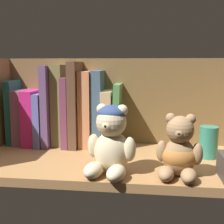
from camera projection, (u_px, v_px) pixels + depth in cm
name	position (u px, v px, depth cm)	size (l,w,h in cm)	color
shelf_board	(128.00, 163.00, 74.76)	(73.98, 30.92, 2.00)	#9E7042
shelf_back_panel	(132.00, 105.00, 88.51)	(76.38, 1.20, 26.96)	brown
book_0	(15.00, 112.00, 89.49)	(1.89, 10.56, 18.63)	#1C5C55
book_1	(24.00, 116.00, 89.39)	(2.96, 11.78, 15.94)	#814E66
book_2	(35.00, 117.00, 88.97)	(3.43, 13.88, 15.89)	#C62371
book_3	(44.00, 118.00, 88.68)	(1.93, 14.72, 15.15)	#6063B1
book_4	(51.00, 105.00, 87.80)	(2.03, 14.12, 22.91)	#664874
book_5	(61.00, 105.00, 87.43)	(3.16, 9.88, 23.16)	olive
book_6	(70.00, 111.00, 87.38)	(1.84, 13.93, 19.72)	#703853
book_7	(77.00, 104.00, 86.75)	(2.35, 14.48, 23.99)	brown
book_8	(88.00, 108.00, 86.60)	(3.28, 11.88, 21.36)	tan
book_9	(99.00, 108.00, 86.19)	(2.74, 10.89, 21.53)	#405970
book_10	(109.00, 118.00, 86.27)	(2.84, 12.86, 15.96)	tan
book_11	(118.00, 115.00, 85.81)	(1.74, 12.14, 17.91)	#4A8449
teddy_bear_larger	(111.00, 141.00, 63.86)	(11.41, 11.75, 15.04)	beige
teddy_bear_smaller	(179.00, 152.00, 62.71)	(9.86, 10.51, 13.30)	#93704C
pillar_candle	(209.00, 142.00, 75.25)	(4.56, 4.56, 7.98)	#2D7A66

